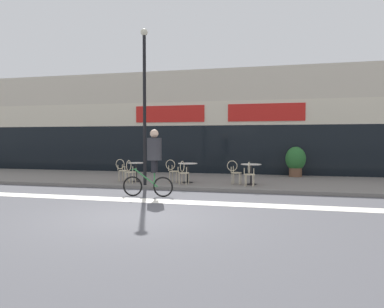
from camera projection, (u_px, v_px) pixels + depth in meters
name	position (u px, v px, depth m)	size (l,w,h in m)	color
ground_plane	(140.00, 216.00, 8.97)	(120.00, 120.00, 0.00)	#4C4C51
sidewalk_slab	(204.00, 181.00, 15.99)	(40.00, 5.50, 0.12)	slate
storefront_facade	(223.00, 124.00, 20.44)	(40.00, 4.06, 5.32)	beige
bike_lane_stripe	(167.00, 201.00, 11.06)	(36.00, 0.70, 0.01)	silver
bistro_table_0	(136.00, 168.00, 15.13)	(0.66, 0.66, 0.77)	black
bistro_table_1	(188.00, 169.00, 14.76)	(0.76, 0.76, 0.77)	black
bistro_table_2	(251.00, 170.00, 14.15)	(0.77, 0.77, 0.78)	black
cafe_chair_0_near	(130.00, 170.00, 14.53)	(0.42, 0.58, 0.90)	beige
cafe_chair_0_side	(122.00, 169.00, 15.29)	(0.59, 0.44, 0.90)	beige
cafe_chair_1_near	(183.00, 171.00, 14.16)	(0.44, 0.59, 0.90)	beige
cafe_chair_1_side	(173.00, 169.00, 14.92)	(0.59, 0.44, 0.90)	beige
cafe_chair_2_near	(249.00, 172.00, 13.55)	(0.42, 0.58, 0.90)	beige
cafe_chair_2_side	(235.00, 171.00, 14.32)	(0.59, 0.44, 0.90)	beige
planter_pot	(296.00, 160.00, 17.10)	(0.92, 0.92, 1.37)	brown
lamp_post	(145.00, 96.00, 13.89)	(0.26, 0.26, 5.80)	black
cyclist_0	(153.00, 157.00, 11.91)	(1.66, 0.55, 2.15)	black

